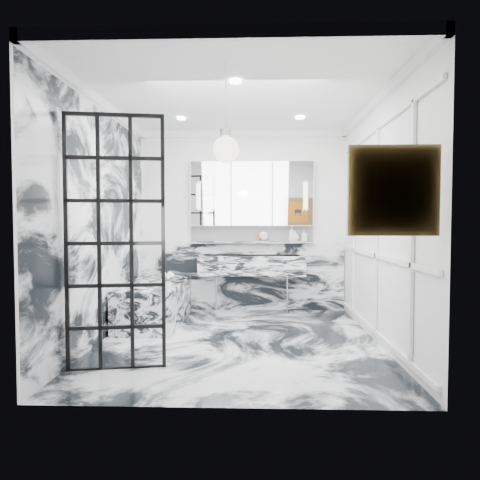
{
  "coord_description": "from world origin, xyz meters",
  "views": [
    {
      "loc": [
        0.19,
        -4.91,
        1.38
      ],
      "look_at": [
        0.01,
        0.5,
        1.15
      ],
      "focal_mm": 32.0,
      "sensor_mm": 36.0,
      "label": 1
    }
  ],
  "objects_px": {
    "mirror_cabinet": "(252,194)",
    "bathtub": "(155,302)",
    "trough_sink": "(252,265)",
    "crittall_door": "(115,243)"
  },
  "relations": [
    {
      "from": "trough_sink",
      "to": "bathtub",
      "type": "xyz_separation_m",
      "value": [
        -1.33,
        -0.66,
        -0.45
      ]
    },
    {
      "from": "bathtub",
      "to": "crittall_door",
      "type": "bearing_deg",
      "value": -87.88
    },
    {
      "from": "mirror_cabinet",
      "to": "bathtub",
      "type": "bearing_deg",
      "value": -147.94
    },
    {
      "from": "crittall_door",
      "to": "mirror_cabinet",
      "type": "height_order",
      "value": "crittall_door"
    },
    {
      "from": "trough_sink",
      "to": "bathtub",
      "type": "height_order",
      "value": "trough_sink"
    },
    {
      "from": "crittall_door",
      "to": "trough_sink",
      "type": "height_order",
      "value": "crittall_door"
    },
    {
      "from": "crittall_door",
      "to": "mirror_cabinet",
      "type": "bearing_deg",
      "value": 55.93
    },
    {
      "from": "crittall_door",
      "to": "trough_sink",
      "type": "distance_m",
      "value": 2.87
    },
    {
      "from": "trough_sink",
      "to": "mirror_cabinet",
      "type": "xyz_separation_m",
      "value": [
        -0.0,
        0.17,
        1.09
      ]
    },
    {
      "from": "trough_sink",
      "to": "crittall_door",
      "type": "bearing_deg",
      "value": -116.35
    }
  ]
}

